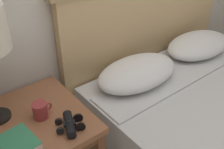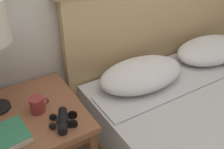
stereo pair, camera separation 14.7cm
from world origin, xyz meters
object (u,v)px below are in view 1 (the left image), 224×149
at_px(binoculars_pair, 70,124).
at_px(coffee_mug, 41,110).
at_px(book_on_nightstand, 18,144).
at_px(nightstand, 30,132).

relative_size(binoculars_pair, coffee_mug, 1.59).
height_order(book_on_nightstand, coffee_mug, coffee_mug).
height_order(book_on_nightstand, binoculars_pair, binoculars_pair).
bearing_deg(binoculars_pair, nightstand, 129.81).
xyz_separation_m(nightstand, binoculars_pair, (0.14, -0.17, 0.10)).
bearing_deg(book_on_nightstand, nightstand, 53.76).
distance_m(nightstand, binoculars_pair, 0.25).
bearing_deg(nightstand, book_on_nightstand, -126.24).
bearing_deg(binoculars_pair, book_on_nightstand, 170.81).
bearing_deg(nightstand, coffee_mug, -13.56).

